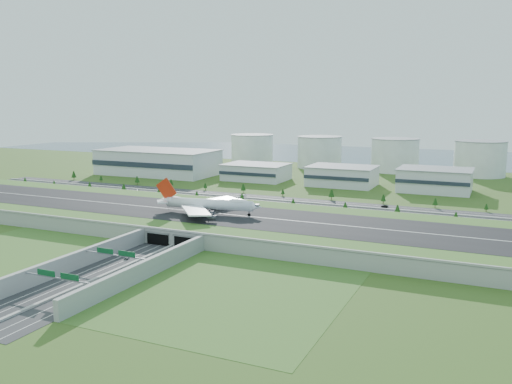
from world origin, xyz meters
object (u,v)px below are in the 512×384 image
at_px(car_1, 75,278).
at_px(car_4, 139,191).
at_px(boeing_747, 209,204).
at_px(car_2, 172,256).
at_px(car_0, 127,257).
at_px(fuel_tank_a, 252,150).
at_px(car_3, 74,299).
at_px(car_5, 384,206).
at_px(car_7, 242,195).

relative_size(car_1, car_4, 1.04).
bearing_deg(boeing_747, car_2, -84.12).
bearing_deg(boeing_747, car_0, -99.80).
bearing_deg(fuel_tank_a, car_3, -73.68).
bearing_deg(car_1, fuel_tank_a, 87.84).
relative_size(car_5, car_7, 0.87).
xyz_separation_m(car_1, car_7, (-23.16, 212.61, 0.18)).
bearing_deg(boeing_747, car_1, -99.87).
distance_m(car_0, car_7, 180.07).
height_order(boeing_747, car_1, boeing_747).
bearing_deg(car_4, car_1, -133.22).
distance_m(car_1, car_4, 227.07).
bearing_deg(car_4, car_7, -63.17).
height_order(car_1, car_3, car_3).
height_order(car_1, car_5, car_5).
distance_m(car_2, car_3, 64.43).
distance_m(boeing_747, car_3, 131.77).
height_order(car_1, car_2, car_2).
bearing_deg(boeing_747, car_5, 42.25).
xyz_separation_m(car_5, car_7, (-112.49, -0.77, 0.01)).
bearing_deg(car_0, car_7, 83.87).
xyz_separation_m(car_0, car_1, (-1.20, -34.20, -0.16)).
height_order(boeing_747, car_7, boeing_747).
distance_m(fuel_tank_a, car_1, 436.82).
xyz_separation_m(fuel_tank_a, car_3, (129.44, -442.04, -16.61)).
xyz_separation_m(car_0, car_4, (-113.81, 162.98, -0.16)).
xyz_separation_m(fuel_tank_a, car_1, (111.49, -422.02, -16.70)).
distance_m(boeing_747, car_7, 106.54).
bearing_deg(car_0, boeing_747, 74.29).
height_order(car_0, car_7, car_7).
distance_m(car_2, car_5, 182.71).
distance_m(car_0, car_1, 34.22).
relative_size(car_0, car_5, 0.96).
xyz_separation_m(car_3, car_5, (71.38, 233.40, 0.08)).
bearing_deg(car_5, boeing_747, -30.80).
distance_m(boeing_747, car_4, 145.69).
height_order(fuel_tank_a, car_3, fuel_tank_a).
xyz_separation_m(car_2, car_5, (69.44, 168.99, 0.01)).
distance_m(car_2, car_4, 202.24).
bearing_deg(car_4, fuel_tank_a, 16.76).
relative_size(fuel_tank_a, car_2, 8.27).
bearing_deg(car_1, car_4, 102.77).
bearing_deg(car_3, fuel_tank_a, -58.93).
relative_size(fuel_tank_a, car_7, 8.43).
distance_m(car_1, car_7, 213.87).
height_order(fuel_tank_a, car_4, fuel_tank_a).
relative_size(car_0, car_3, 0.93).
relative_size(car_2, car_3, 1.14).
bearing_deg(car_7, car_0, 6.91).
bearing_deg(car_5, fuel_tank_a, -127.14).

